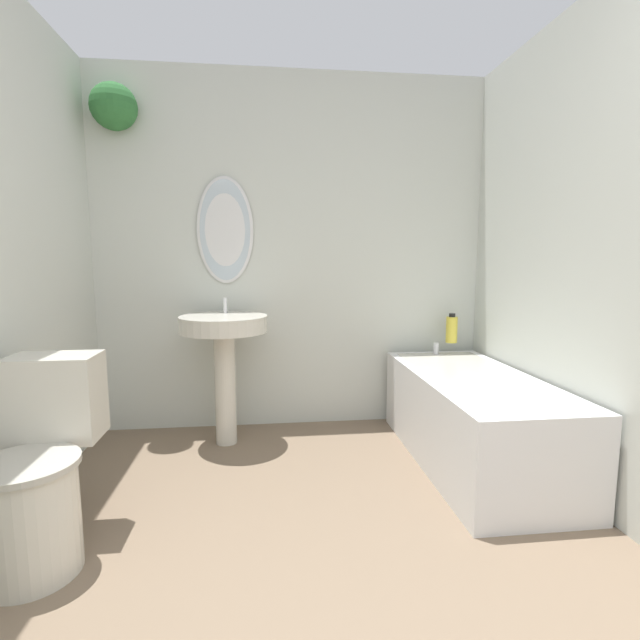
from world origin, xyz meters
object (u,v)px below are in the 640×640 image
object	(u,v)px
toilet	(39,472)
pedestal_sink	(224,343)
bathtub	(473,417)
shampoo_bottle	(452,329)

from	to	relation	value
toilet	pedestal_sink	bearing A→B (deg)	60.45
bathtub	shampoo_bottle	bearing A→B (deg)	79.87
pedestal_sink	shampoo_bottle	size ratio (longest dim) A/B	4.50
toilet	shampoo_bottle	distance (m)	2.52
bathtub	shampoo_bottle	xyz separation A→B (m)	(0.11, 0.62, 0.41)
toilet	bathtub	world-z (taller)	toilet
toilet	pedestal_sink	size ratio (longest dim) A/B	0.84
pedestal_sink	bathtub	bearing A→B (deg)	-17.54
bathtub	shampoo_bottle	world-z (taller)	shampoo_bottle
pedestal_sink	bathtub	size ratio (longest dim) A/B	0.64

